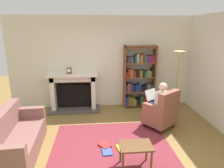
{
  "coord_description": "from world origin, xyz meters",
  "views": [
    {
      "loc": [
        -0.32,
        -3.37,
        2.32
      ],
      "look_at": [
        0.1,
        1.2,
        1.05
      ],
      "focal_mm": 31.93,
      "sensor_mm": 36.0,
      "label": 1
    }
  ],
  "objects_px": {
    "bookshelf": "(139,78)",
    "seated_reader": "(158,103)",
    "floor_lamp": "(179,61)",
    "fireplace": "(74,90)",
    "armchair_reading": "(162,112)",
    "side_table": "(136,148)",
    "mantel_clock": "(69,71)",
    "sofa_floral": "(16,139)"
  },
  "relations": [
    {
      "from": "seated_reader",
      "to": "bookshelf",
      "type": "bearing_deg",
      "value": -118.69
    },
    {
      "from": "bookshelf",
      "to": "mantel_clock",
      "type": "bearing_deg",
      "value": -176.2
    },
    {
      "from": "seated_reader",
      "to": "floor_lamp",
      "type": "relative_size",
      "value": 0.65
    },
    {
      "from": "mantel_clock",
      "to": "seated_reader",
      "type": "distance_m",
      "value": 2.59
    },
    {
      "from": "sofa_floral",
      "to": "floor_lamp",
      "type": "height_order",
      "value": "floor_lamp"
    },
    {
      "from": "mantel_clock",
      "to": "armchair_reading",
      "type": "bearing_deg",
      "value": -30.31
    },
    {
      "from": "fireplace",
      "to": "armchair_reading",
      "type": "xyz_separation_m",
      "value": [
        2.19,
        -1.43,
        -0.16
      ]
    },
    {
      "from": "fireplace",
      "to": "armchair_reading",
      "type": "distance_m",
      "value": 2.62
    },
    {
      "from": "armchair_reading",
      "to": "side_table",
      "type": "height_order",
      "value": "armchair_reading"
    },
    {
      "from": "bookshelf",
      "to": "side_table",
      "type": "height_order",
      "value": "bookshelf"
    },
    {
      "from": "armchair_reading",
      "to": "seated_reader",
      "type": "xyz_separation_m",
      "value": [
        -0.07,
        0.1,
        0.2
      ]
    },
    {
      "from": "bookshelf",
      "to": "seated_reader",
      "type": "distance_m",
      "value": 1.41
    },
    {
      "from": "floor_lamp",
      "to": "bookshelf",
      "type": "bearing_deg",
      "value": 151.38
    },
    {
      "from": "mantel_clock",
      "to": "sofa_floral",
      "type": "height_order",
      "value": "mantel_clock"
    },
    {
      "from": "fireplace",
      "to": "armchair_reading",
      "type": "bearing_deg",
      "value": -33.2
    },
    {
      "from": "bookshelf",
      "to": "side_table",
      "type": "relative_size",
      "value": 3.33
    },
    {
      "from": "mantel_clock",
      "to": "fireplace",
      "type": "bearing_deg",
      "value": 49.26
    },
    {
      "from": "armchair_reading",
      "to": "fireplace",
      "type": "bearing_deg",
      "value": -68.84
    },
    {
      "from": "mantel_clock",
      "to": "bookshelf",
      "type": "bearing_deg",
      "value": 3.8
    },
    {
      "from": "fireplace",
      "to": "floor_lamp",
      "type": "relative_size",
      "value": 0.84
    },
    {
      "from": "mantel_clock",
      "to": "sofa_floral",
      "type": "bearing_deg",
      "value": -111.28
    },
    {
      "from": "armchair_reading",
      "to": "mantel_clock",
      "type": "bearing_deg",
      "value": -65.95
    },
    {
      "from": "armchair_reading",
      "to": "floor_lamp",
      "type": "height_order",
      "value": "floor_lamp"
    },
    {
      "from": "sofa_floral",
      "to": "side_table",
      "type": "distance_m",
      "value": 2.25
    },
    {
      "from": "side_table",
      "to": "armchair_reading",
      "type": "bearing_deg",
      "value": 55.63
    },
    {
      "from": "fireplace",
      "to": "bookshelf",
      "type": "relative_size",
      "value": 0.79
    },
    {
      "from": "armchair_reading",
      "to": "seated_reader",
      "type": "bearing_deg",
      "value": -90.0
    },
    {
      "from": "seated_reader",
      "to": "sofa_floral",
      "type": "relative_size",
      "value": 0.66
    },
    {
      "from": "sofa_floral",
      "to": "side_table",
      "type": "height_order",
      "value": "sofa_floral"
    },
    {
      "from": "seated_reader",
      "to": "floor_lamp",
      "type": "bearing_deg",
      "value": -168.62
    },
    {
      "from": "mantel_clock",
      "to": "bookshelf",
      "type": "distance_m",
      "value": 2.06
    },
    {
      "from": "sofa_floral",
      "to": "side_table",
      "type": "relative_size",
      "value": 3.1
    },
    {
      "from": "mantel_clock",
      "to": "bookshelf",
      "type": "xyz_separation_m",
      "value": [
        2.04,
        0.14,
        -0.29
      ]
    },
    {
      "from": "bookshelf",
      "to": "sofa_floral",
      "type": "height_order",
      "value": "bookshelf"
    },
    {
      "from": "bookshelf",
      "to": "side_table",
      "type": "xyz_separation_m",
      "value": [
        -0.67,
        -2.79,
        -0.54
      ]
    },
    {
      "from": "bookshelf",
      "to": "sofa_floral",
      "type": "distance_m",
      "value": 3.66
    },
    {
      "from": "sofa_floral",
      "to": "side_table",
      "type": "bearing_deg",
      "value": -107.75
    },
    {
      "from": "armchair_reading",
      "to": "floor_lamp",
      "type": "bearing_deg",
      "value": -163.05
    },
    {
      "from": "side_table",
      "to": "fireplace",
      "type": "bearing_deg",
      "value": 114.9
    },
    {
      "from": "seated_reader",
      "to": "sofa_floral",
      "type": "distance_m",
      "value": 3.15
    },
    {
      "from": "floor_lamp",
      "to": "mantel_clock",
      "type": "bearing_deg",
      "value": 172.65
    },
    {
      "from": "sofa_floral",
      "to": "mantel_clock",
      "type": "bearing_deg",
      "value": -24.29
    }
  ]
}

